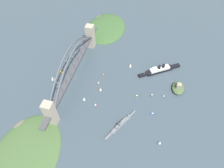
# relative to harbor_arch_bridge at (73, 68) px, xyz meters

# --- Properties ---
(ground_plane) EXTENTS (1400.00, 1400.00, 0.00)m
(ground_plane) POSITION_rel_harbor_arch_bridge_xyz_m (0.00, 0.00, -30.71)
(ground_plane) COLOR #3D4C56
(harbor_arch_bridge) EXTENTS (268.36, 16.79, 74.70)m
(harbor_arch_bridge) POSITION_rel_harbor_arch_bridge_xyz_m (0.00, 0.00, 0.00)
(harbor_arch_bridge) COLOR #ADA38E
(harbor_arch_bridge) RESTS_ON ground
(headland_west_shore) EXTENTS (127.10, 95.69, 19.78)m
(headland_west_shore) POSITION_rel_harbor_arch_bridge_xyz_m (-176.00, 13.30, -30.71)
(headland_west_shore) COLOR #3D6033
(headland_west_shore) RESTS_ON ground
(headland_east_shore) EXTENTS (164.63, 108.99, 16.80)m
(headland_east_shore) POSITION_rel_harbor_arch_bridge_xyz_m (175.34, -20.10, -30.71)
(headland_east_shore) COLOR #476638
(headland_east_shore) RESTS_ON ground
(ocean_liner) EXTENTS (60.07, 82.63, 18.00)m
(ocean_liner) POSITION_rel_harbor_arch_bridge_xyz_m (-65.69, 164.49, -25.70)
(ocean_liner) COLOR black
(ocean_liner) RESTS_ON ground
(naval_cruiser) EXTENTS (68.76, 40.13, 17.12)m
(naval_cruiser) POSITION_rel_harbor_arch_bridge_xyz_m (78.56, 115.53, -27.83)
(naval_cruiser) COLOR slate
(naval_cruiser) RESTS_ON ground
(fort_island_mid_harbor) EXTENTS (33.54, 23.53, 17.18)m
(fort_island_mid_harbor) POSITION_rel_harbor_arch_bridge_xyz_m (-28.02, 205.88, -25.75)
(fort_island_mid_harbor) COLOR #4C6038
(fort_island_mid_harbor) RESTS_ON ground
(seaplane_taxiing_near_bridge) EXTENTS (10.65, 8.49, 4.73)m
(seaplane_taxiing_near_bridge) POSITION_rel_harbor_arch_bridge_xyz_m (16.16, -42.85, -28.72)
(seaplane_taxiing_near_bridge) COLOR #B7B7B2
(seaplane_taxiing_near_bridge) RESTS_ON ground
(seaplane_second_in_formation) EXTENTS (7.62, 9.58, 5.09)m
(seaplane_second_in_formation) POSITION_rel_harbor_arch_bridge_xyz_m (-6.04, -34.83, -28.46)
(seaplane_second_in_formation) COLOR #B7B7B2
(seaplane_second_in_formation) RESTS_ON ground
(small_boat_0) EXTENTS (6.09, 6.23, 6.91)m
(small_boat_0) POSITION_rel_harbor_arch_bridge_xyz_m (50.95, 60.24, -27.47)
(small_boat_0) COLOR #B2231E
(small_boat_0) RESTS_ON ground
(small_boat_1) EXTENTS (6.60, 5.13, 6.35)m
(small_boat_1) POSITION_rel_harbor_arch_bridge_xyz_m (-0.34, 158.43, -27.72)
(small_boat_1) COLOR black
(small_boat_1) RESTS_ON ground
(small_boat_2) EXTENTS (8.52, 9.75, 11.13)m
(small_boat_2) POSITION_rel_harbor_arch_bridge_xyz_m (-61.30, 102.32, -25.60)
(small_boat_2) COLOR brown
(small_boat_2) RESTS_ON ground
(small_boat_3) EXTENTS (3.67, 10.95, 2.31)m
(small_boat_3) POSITION_rel_harbor_arch_bridge_xyz_m (40.69, 166.70, -29.89)
(small_boat_3) COLOR #234C8C
(small_boat_3) RESTS_ON ground
(small_boat_4) EXTENTS (6.36, 3.60, 6.16)m
(small_boat_4) POSITION_rel_harbor_arch_bridge_xyz_m (-0.25, 50.02, -27.83)
(small_boat_4) COLOR #B2231E
(small_boat_4) RESTS_ON ground
(small_boat_5) EXTENTS (8.42, 10.28, 2.59)m
(small_boat_5) POSITION_rel_harbor_arch_bridge_xyz_m (9.71, 131.28, -29.78)
(small_boat_5) COLOR #2D6B3D
(small_boat_5) RESTS_ON ground
(small_boat_6) EXTENTS (6.24, 8.32, 8.69)m
(small_boat_6) POSITION_rel_harbor_arch_bridge_xyz_m (93.62, 185.81, -26.65)
(small_boat_6) COLOR #234C8C
(small_boat_6) RESTS_ON ground
(small_boat_7) EXTENTS (6.35, 4.22, 7.03)m
(small_boat_7) POSITION_rel_harbor_arch_bridge_xyz_m (-2.86, 180.83, -27.39)
(small_boat_7) COLOR brown
(small_boat_7) RESTS_ON ground
(small_boat_8) EXTENTS (6.79, 4.08, 2.46)m
(small_boat_8) POSITION_rel_harbor_arch_bridge_xyz_m (-24.41, 52.91, -29.83)
(small_boat_8) COLOR brown
(small_boat_8) RESTS_ON ground
(small_boat_9) EXTENTS (9.46, 6.69, 11.08)m
(small_boat_9) POSITION_rel_harbor_arch_bridge_xyz_m (45.86, 36.13, -25.55)
(small_boat_9) COLOR #2D6B3D
(small_boat_9) RESTS_ON ground
(small_boat_10) EXTENTS (7.96, 7.85, 10.68)m
(small_boat_10) POSITION_rel_harbor_arch_bridge_xyz_m (16.07, 59.12, -25.76)
(small_boat_10) COLOR brown
(small_boat_10) RESTS_ON ground
(channel_marker_buoy) EXTENTS (2.20, 2.20, 2.75)m
(channel_marker_buoy) POSITION_rel_harbor_arch_bridge_xyz_m (0.37, 39.67, -29.59)
(channel_marker_buoy) COLOR red
(channel_marker_buoy) RESTS_ON ground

